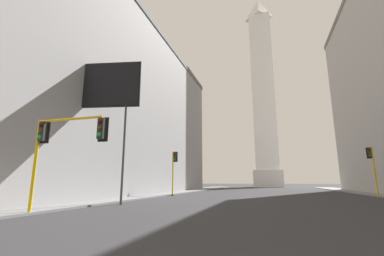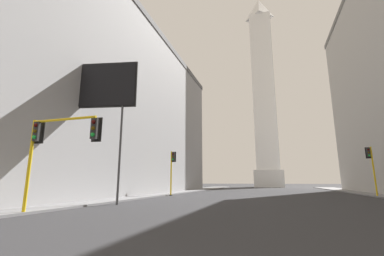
% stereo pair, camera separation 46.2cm
% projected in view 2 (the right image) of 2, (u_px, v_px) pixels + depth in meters
% --- Properties ---
extents(sidewalk_left, '(5.00, 98.91, 0.15)m').
position_uv_depth(sidewalk_left, '(153.00, 194.00, 33.90)').
color(sidewalk_left, slate).
rests_on(sidewalk_left, ground_plane).
extents(building_left, '(25.49, 51.38, 24.86)m').
position_uv_depth(building_left, '(85.00, 113.00, 40.94)').
color(building_left, '#9E9EA0').
rests_on(building_left, ground_plane).
extents(obelisk, '(8.74, 8.74, 66.01)m').
position_uv_depth(obelisk, '(264.00, 90.00, 85.62)').
color(obelisk, silver).
rests_on(obelisk, ground_plane).
extents(traffic_light_near_left, '(4.65, 0.52, 5.25)m').
position_uv_depth(traffic_light_near_left, '(54.00, 140.00, 14.18)').
color(traffic_light_near_left, yellow).
rests_on(traffic_light_near_left, ground_plane).
extents(traffic_light_mid_right, '(0.76, 0.52, 5.79)m').
position_uv_depth(traffic_light_mid_right, '(371.00, 163.00, 29.97)').
color(traffic_light_mid_right, yellow).
rests_on(traffic_light_mid_right, ground_plane).
extents(traffic_light_mid_left, '(0.77, 0.50, 5.60)m').
position_uv_depth(traffic_light_mid_left, '(172.00, 166.00, 33.13)').
color(traffic_light_mid_left, yellow).
rests_on(traffic_light_mid_left, ground_plane).
extents(billboard_sign, '(6.96, 1.58, 11.87)m').
position_uv_depth(billboard_sign, '(97.00, 89.00, 21.97)').
color(billboard_sign, '#3F3F42').
rests_on(billboard_sign, ground_plane).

